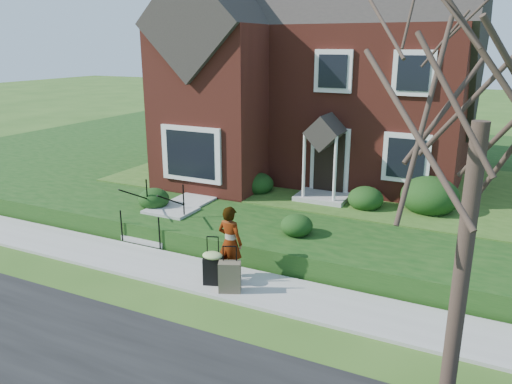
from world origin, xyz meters
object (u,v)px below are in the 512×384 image
Objects in this scene: woman at (230,242)px; tree_verge at (485,90)px; suitcase_black at (213,266)px; front_steps at (162,220)px; suitcase_olive at (230,277)px.

woman is 6.72m from tree_verge.
front_steps is at bearing 124.18° from suitcase_black.
suitcase_black reaches higher than suitcase_olive.
suitcase_olive is at bearing 124.09° from woman.
suitcase_black is at bearing -35.53° from front_steps.
tree_verge is at bearing -24.55° from front_steps.
suitcase_black is 0.56m from suitcase_olive.
suitcase_black is 1.08× the size of suitcase_olive.
woman is at bearing 47.69° from suitcase_black.
woman is (3.20, -1.66, 0.49)m from front_steps.
woman is 1.54× the size of suitcase_black.
tree_verge reaches higher than woman.
suitcase_olive is 6.63m from tree_verge.
tree_verge is at bearing 163.91° from woman.
woman is 1.66× the size of suitcase_olive.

